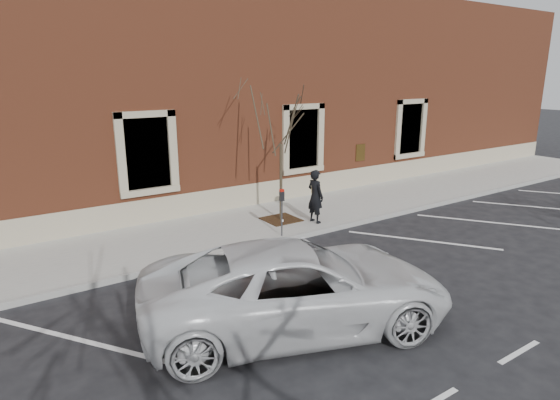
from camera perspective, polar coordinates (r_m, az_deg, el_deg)
ground at (r=13.95m, az=1.38°, el=-4.90°), size 120.00×120.00×0.00m
sidewalk_near at (r=15.31m, az=-2.41°, el=-2.77°), size 40.00×3.50×0.15m
curb_near at (r=13.89m, az=1.50°, el=-4.67°), size 40.00×0.12×0.15m
parking_stripes at (r=12.35m, az=7.35°, el=-7.75°), size 28.00×4.40×0.01m
building_civic at (r=19.94m, az=-11.84°, el=12.58°), size 40.00×8.62×8.00m
man at (r=14.92m, az=4.33°, el=0.46°), size 0.47×0.67×1.72m
parking_meter at (r=13.56m, az=0.22°, el=-0.46°), size 0.13×0.10×1.42m
tree_grate at (r=15.34m, az=0.12°, el=-2.37°), size 1.08×1.08×0.03m
sapling at (r=14.70m, az=0.12°, el=9.46°), size 2.72×2.72×4.54m
white_truck at (r=9.16m, az=2.13°, el=-10.45°), size 6.53×4.56×1.66m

